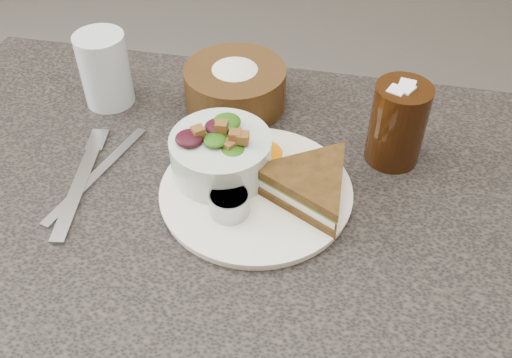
{
  "coord_description": "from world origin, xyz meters",
  "views": [
    {
      "loc": [
        0.17,
        -0.52,
        1.31
      ],
      "look_at": [
        0.06,
        0.03,
        0.78
      ],
      "focal_mm": 40.0,
      "sensor_mm": 36.0,
      "label": 1
    }
  ],
  "objects_px": {
    "dinner_plate": "(256,192)",
    "sandwich": "(310,185)",
    "dining_table": "(224,345)",
    "cola_glass": "(398,121)",
    "dressing_ramekin": "(229,203)",
    "water_glass": "(105,69)",
    "bread_basket": "(235,81)",
    "salad_bowl": "(221,149)"
  },
  "relations": [
    {
      "from": "cola_glass",
      "to": "dressing_ramekin",
      "type": "bearing_deg",
      "value": -141.0
    },
    {
      "from": "salad_bowl",
      "to": "dressing_ramekin",
      "type": "bearing_deg",
      "value": -68.58
    },
    {
      "from": "dinner_plate",
      "to": "sandwich",
      "type": "height_order",
      "value": "sandwich"
    },
    {
      "from": "salad_bowl",
      "to": "cola_glass",
      "type": "height_order",
      "value": "cola_glass"
    },
    {
      "from": "dining_table",
      "to": "bread_basket",
      "type": "distance_m",
      "value": 0.48
    },
    {
      "from": "sandwich",
      "to": "salad_bowl",
      "type": "xyz_separation_m",
      "value": [
        -0.13,
        0.03,
        0.02
      ]
    },
    {
      "from": "dining_table",
      "to": "sandwich",
      "type": "height_order",
      "value": "sandwich"
    },
    {
      "from": "dinner_plate",
      "to": "water_glass",
      "type": "bearing_deg",
      "value": 149.01
    },
    {
      "from": "dressing_ramekin",
      "to": "bread_basket",
      "type": "xyz_separation_m",
      "value": [
        -0.05,
        0.25,
        0.02
      ]
    },
    {
      "from": "cola_glass",
      "to": "water_glass",
      "type": "xyz_separation_m",
      "value": [
        -0.46,
        0.05,
        -0.01
      ]
    },
    {
      "from": "dinner_plate",
      "to": "dressing_ramekin",
      "type": "height_order",
      "value": "dressing_ramekin"
    },
    {
      "from": "bread_basket",
      "to": "cola_glass",
      "type": "xyz_separation_m",
      "value": [
        0.25,
        -0.08,
        0.02
      ]
    },
    {
      "from": "dinner_plate",
      "to": "dressing_ramekin",
      "type": "relative_size",
      "value": 4.93
    },
    {
      "from": "dinner_plate",
      "to": "cola_glass",
      "type": "bearing_deg",
      "value": 33.19
    },
    {
      "from": "dining_table",
      "to": "sandwich",
      "type": "relative_size",
      "value": 6.1
    },
    {
      "from": "dinner_plate",
      "to": "water_glass",
      "type": "distance_m",
      "value": 0.33
    },
    {
      "from": "salad_bowl",
      "to": "bread_basket",
      "type": "relative_size",
      "value": 0.86
    },
    {
      "from": "dressing_ramekin",
      "to": "water_glass",
      "type": "xyz_separation_m",
      "value": [
        -0.25,
        0.22,
        0.03
      ]
    },
    {
      "from": "dressing_ramekin",
      "to": "water_glass",
      "type": "distance_m",
      "value": 0.34
    },
    {
      "from": "salad_bowl",
      "to": "sandwich",
      "type": "bearing_deg",
      "value": -11.68
    },
    {
      "from": "sandwich",
      "to": "salad_bowl",
      "type": "height_order",
      "value": "salad_bowl"
    },
    {
      "from": "dressing_ramekin",
      "to": "water_glass",
      "type": "relative_size",
      "value": 0.44
    },
    {
      "from": "salad_bowl",
      "to": "cola_glass",
      "type": "bearing_deg",
      "value": 21.3
    },
    {
      "from": "dining_table",
      "to": "sandwich",
      "type": "bearing_deg",
      "value": 11.31
    },
    {
      "from": "bread_basket",
      "to": "cola_glass",
      "type": "bearing_deg",
      "value": -17.72
    },
    {
      "from": "sandwich",
      "to": "water_glass",
      "type": "height_order",
      "value": "water_glass"
    },
    {
      "from": "dining_table",
      "to": "dressing_ramekin",
      "type": "xyz_separation_m",
      "value": [
        0.03,
        -0.02,
        0.4
      ]
    },
    {
      "from": "cola_glass",
      "to": "dining_table",
      "type": "bearing_deg",
      "value": -148.64
    },
    {
      "from": "dining_table",
      "to": "salad_bowl",
      "type": "xyz_separation_m",
      "value": [
        0.0,
        0.05,
        0.43
      ]
    },
    {
      "from": "cola_glass",
      "to": "water_glass",
      "type": "height_order",
      "value": "cola_glass"
    },
    {
      "from": "dinner_plate",
      "to": "bread_basket",
      "type": "height_order",
      "value": "bread_basket"
    },
    {
      "from": "dining_table",
      "to": "salad_bowl",
      "type": "distance_m",
      "value": 0.43
    },
    {
      "from": "sandwich",
      "to": "bread_basket",
      "type": "xyz_separation_m",
      "value": [
        -0.15,
        0.2,
        0.01
      ]
    },
    {
      "from": "water_glass",
      "to": "bread_basket",
      "type": "bearing_deg",
      "value": 8.49
    },
    {
      "from": "dining_table",
      "to": "cola_glass",
      "type": "bearing_deg",
      "value": 31.36
    },
    {
      "from": "sandwich",
      "to": "dining_table",
      "type": "bearing_deg",
      "value": -140.62
    },
    {
      "from": "dinner_plate",
      "to": "bread_basket",
      "type": "distance_m",
      "value": 0.22
    },
    {
      "from": "dressing_ramekin",
      "to": "water_glass",
      "type": "height_order",
      "value": "water_glass"
    },
    {
      "from": "dining_table",
      "to": "salad_bowl",
      "type": "relative_size",
      "value": 7.14
    },
    {
      "from": "sandwich",
      "to": "cola_glass",
      "type": "xyz_separation_m",
      "value": [
        0.11,
        0.12,
        0.03
      ]
    },
    {
      "from": "dining_table",
      "to": "water_glass",
      "type": "height_order",
      "value": "water_glass"
    },
    {
      "from": "dining_table",
      "to": "water_glass",
      "type": "bearing_deg",
      "value": 139.23
    }
  ]
}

